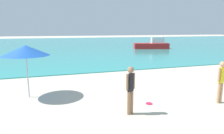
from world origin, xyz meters
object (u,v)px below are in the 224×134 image
(person_standing, at_px, (130,88))
(beach_umbrella, at_px, (26,50))
(person_distant, at_px, (221,80))
(frisbee, at_px, (149,104))
(boat_near, at_px, (153,45))

(person_standing, bearing_deg, beach_umbrella, 119.19)
(person_standing, relative_size, person_distant, 1.00)
(person_standing, distance_m, person_distant, 3.73)
(person_standing, xyz_separation_m, beach_umbrella, (-3.37, 2.92, 1.05))
(frisbee, distance_m, boat_near, 22.86)
(frisbee, bearing_deg, person_standing, -149.57)
(person_standing, bearing_deg, person_distant, -21.66)
(person_standing, height_order, boat_near, boat_near)
(person_standing, distance_m, frisbee, 1.54)
(frisbee, xyz_separation_m, beach_umbrella, (-4.44, 2.29, 1.97))
(beach_umbrella, bearing_deg, frisbee, -27.29)
(frisbee, bearing_deg, beach_umbrella, 152.71)
(boat_near, height_order, beach_umbrella, beach_umbrella)
(frisbee, relative_size, beach_umbrella, 0.12)
(person_standing, relative_size, beach_umbrella, 0.74)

